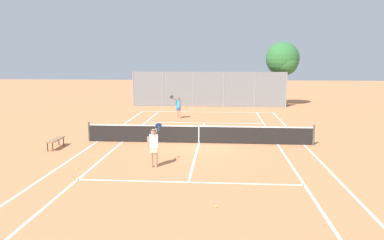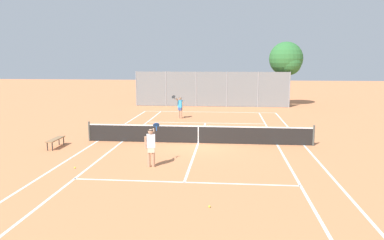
{
  "view_description": "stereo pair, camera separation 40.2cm",
  "coord_description": "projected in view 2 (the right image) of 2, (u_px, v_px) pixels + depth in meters",
  "views": [
    {
      "loc": [
        1.12,
        -19.36,
        4.42
      ],
      "look_at": [
        -0.48,
        1.5,
        1.0
      ],
      "focal_mm": 35.0,
      "sensor_mm": 36.0,
      "label": 1
    },
    {
      "loc": [
        1.52,
        -19.33,
        4.42
      ],
      "look_at": [
        -0.48,
        1.5,
        1.0
      ],
      "focal_mm": 35.0,
      "sensor_mm": 36.0,
      "label": 2
    }
  ],
  "objects": [
    {
      "name": "loose_tennis_ball_1",
      "position": [
        209.0,
        206.0,
        11.25
      ],
      "size": [
        0.07,
        0.07,
        0.07
      ],
      "primitive_type": "sphere",
      "color": "#D1DB33",
      "rests_on": "ground"
    },
    {
      "name": "player_far_left",
      "position": [
        180.0,
        106.0,
        28.0
      ],
      "size": [
        0.86,
        0.67,
        1.77
      ],
      "color": "tan",
      "rests_on": "ground"
    },
    {
      "name": "loose_tennis_ball_0",
      "position": [
        75.0,
        168.0,
        15.26
      ],
      "size": [
        0.07,
        0.07,
        0.07
      ],
      "primitive_type": "sphere",
      "color": "#D1DB33",
      "rests_on": "ground"
    },
    {
      "name": "court_line_markings",
      "position": [
        198.0,
        143.0,
        19.84
      ],
      "size": [
        11.1,
        23.9,
        0.01
      ],
      "color": "silver",
      "rests_on": "ground"
    },
    {
      "name": "courtside_bench",
      "position": [
        56.0,
        140.0,
        18.8
      ],
      "size": [
        0.36,
        1.5,
        0.47
      ],
      "color": "olive",
      "rests_on": "ground"
    },
    {
      "name": "tennis_net",
      "position": [
        198.0,
        134.0,
        19.76
      ],
      "size": [
        12.0,
        0.1,
        1.07
      ],
      "color": "#474C47",
      "rests_on": "ground"
    },
    {
      "name": "player_near_side",
      "position": [
        151.0,
        145.0,
        15.36
      ],
      "size": [
        0.54,
        0.84,
        1.77
      ],
      "color": "tan",
      "rests_on": "ground"
    },
    {
      "name": "ground_plane",
      "position": [
        198.0,
        143.0,
        19.84
      ],
      "size": [
        120.0,
        120.0,
        0.0
      ],
      "primitive_type": "plane",
      "color": "#CC7A4C"
    },
    {
      "name": "tree_behind_left",
      "position": [
        287.0,
        60.0,
        35.23
      ],
      "size": [
        3.17,
        3.17,
        6.04
      ],
      "color": "brown",
      "rests_on": "ground"
    },
    {
      "name": "back_fence",
      "position": [
        212.0,
        89.0,
        34.91
      ],
      "size": [
        14.41,
        0.08,
        3.27
      ],
      "color": "gray",
      "rests_on": "ground"
    }
  ]
}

